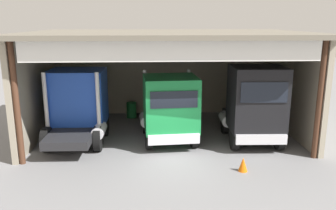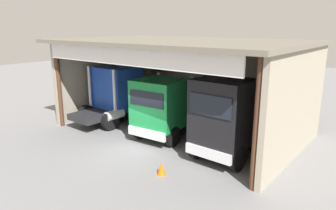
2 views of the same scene
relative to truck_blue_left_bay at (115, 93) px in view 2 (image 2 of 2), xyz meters
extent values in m
plane|color=slate|center=(4.32, -2.85, -1.83)|extent=(80.00, 80.00, 0.00)
cube|color=#9E937F|center=(4.32, 5.16, 0.68)|extent=(12.77, 0.24, 5.01)
cube|color=#9E937F|center=(-2.07, 1.16, 0.68)|extent=(0.24, 8.00, 5.01)
cube|color=#9E937F|center=(10.70, 1.16, 0.68)|extent=(0.24, 8.00, 5.01)
cube|color=#6E6759|center=(4.32, 0.79, 3.28)|extent=(13.37, 8.73, 0.20)
cylinder|color=#4C2D1E|center=(-1.82, -2.70, 0.68)|extent=(0.24, 0.24, 5.01)
cylinder|color=#4C2D1E|center=(10.45, -2.70, 0.68)|extent=(0.24, 0.24, 5.01)
cube|color=white|center=(4.32, -3.14, 2.83)|extent=(11.49, 0.12, 0.90)
cube|color=#1E47B7|center=(-0.02, 0.25, 0.31)|extent=(2.62, 2.21, 2.64)
cube|color=black|center=(0.00, 1.35, 0.77)|extent=(2.20, 0.10, 0.79)
cube|color=silver|center=(0.00, 1.38, -1.11)|extent=(2.46, 0.20, 0.44)
cube|color=#232326|center=(-0.05, -1.39, -1.08)|extent=(1.99, 3.00, 0.36)
cylinder|color=silver|center=(-1.20, -0.97, 0.22)|extent=(0.18, 0.18, 2.95)
cylinder|color=silver|center=(1.12, -1.01, 0.22)|extent=(0.18, 0.18, 2.95)
cylinder|color=silver|center=(1.12, -1.11, -0.96)|extent=(0.58, 1.21, 0.56)
cylinder|color=black|center=(-1.15, 0.70, -1.26)|extent=(0.32, 1.14, 1.13)
cylinder|color=black|center=(1.13, 0.66, -1.26)|extent=(0.32, 1.14, 1.13)
cylinder|color=black|center=(-1.19, -1.37, -1.26)|extent=(0.32, 1.14, 1.13)
cylinder|color=black|center=(1.10, -1.41, -1.26)|extent=(0.32, 1.14, 1.13)
cube|color=#197F3D|center=(4.39, -0.77, 0.19)|extent=(2.56, 2.50, 2.47)
cube|color=black|center=(4.48, -1.95, 0.63)|extent=(2.04, 0.20, 0.74)
cube|color=silver|center=(4.48, -1.98, -1.14)|extent=(2.29, 0.32, 0.44)
cube|color=#232326|center=(4.26, 1.06, -1.11)|extent=(2.03, 3.45, 0.36)
cylinder|color=silver|center=(5.38, 0.63, 0.13)|extent=(0.18, 0.18, 2.84)
cylinder|color=silver|center=(3.22, 0.47, 0.13)|extent=(0.18, 0.18, 2.84)
cylinder|color=silver|center=(3.21, 0.68, -0.99)|extent=(0.64, 1.24, 0.56)
cylinder|color=black|center=(5.47, -1.16, -1.29)|extent=(0.37, 1.09, 1.07)
cylinder|color=black|center=(3.38, -1.31, -1.29)|extent=(0.37, 1.09, 1.07)
cylinder|color=black|center=(5.31, 1.13, -1.29)|extent=(0.37, 1.09, 1.07)
cylinder|color=black|center=(3.22, 0.99, -1.29)|extent=(0.37, 1.09, 1.07)
cube|color=black|center=(8.29, -1.17, 0.45)|extent=(2.42, 2.22, 2.92)
cube|color=black|center=(8.25, -2.26, 0.96)|extent=(1.99, 0.13, 0.88)
cube|color=silver|center=(8.25, -2.29, -1.11)|extent=(2.23, 0.23, 0.44)
cube|color=#232326|center=(8.35, 0.74, -1.08)|extent=(1.87, 3.52, 0.36)
cylinder|color=silver|center=(9.39, 0.01, 0.14)|extent=(0.18, 0.18, 2.80)
cylinder|color=silver|center=(7.28, 0.08, 0.14)|extent=(0.18, 0.18, 2.80)
cylinder|color=silver|center=(7.29, 0.47, -0.96)|extent=(0.60, 1.22, 0.56)
cylinder|color=black|center=(9.30, -1.63, -1.26)|extent=(0.34, 1.14, 1.13)
cylinder|color=black|center=(7.25, -1.57, -1.26)|extent=(0.34, 1.14, 1.13)
cylinder|color=black|center=(9.38, 0.70, -1.26)|extent=(0.34, 1.14, 1.13)
cylinder|color=black|center=(7.33, 0.77, -1.26)|extent=(0.34, 1.14, 1.13)
cylinder|color=#197233|center=(2.32, 4.07, -1.37)|extent=(0.58, 0.58, 0.92)
cube|color=#1E59A5|center=(-0.97, 3.74, -1.33)|extent=(0.90, 0.60, 1.00)
cone|color=orange|center=(7.05, -3.90, -1.55)|extent=(0.36, 0.36, 0.56)
camera|label=1|loc=(3.48, -16.22, 3.91)|focal=36.92mm
camera|label=2|loc=(14.55, -12.89, 4.12)|focal=33.36mm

